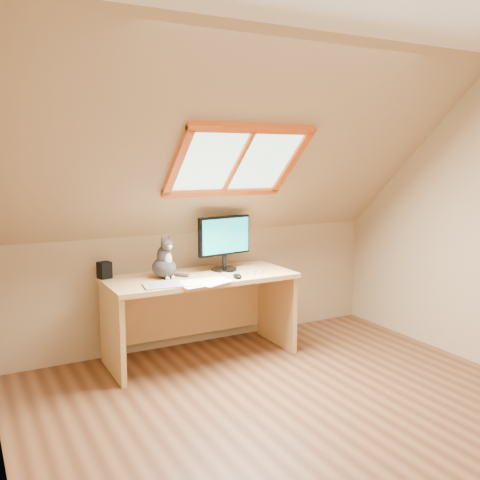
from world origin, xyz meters
TOP-DOWN VIEW (x-y plane):
  - ground at (0.00, 0.00)m, footprint 3.50×3.50m
  - room_shell at (0.00, -0.09)m, footprint 3.52×3.52m
  - desk at (-0.17, 1.45)m, footprint 1.53×0.67m
  - monitor at (0.10, 1.45)m, footprint 0.50×0.21m
  - cat at (-0.45, 1.43)m, footprint 0.23×0.26m
  - desk_speaker at (-0.88, 1.63)m, footprint 0.11×0.11m
  - graphics_tablet at (-0.56, 1.16)m, footprint 0.31×0.24m
  - mouse at (0.05, 1.14)m, footprint 0.07×0.12m
  - papers at (-0.26, 1.12)m, footprint 0.35×0.30m
  - cables at (0.16, 1.26)m, footprint 0.51×0.26m

SIDE VIEW (x-z plane):
  - ground at x=0.00m, z-range 0.00..0.00m
  - desk at x=-0.17m, z-range 0.13..0.83m
  - papers at x=-0.26m, z-range 0.70..0.71m
  - cables at x=0.16m, z-range 0.70..0.71m
  - graphics_tablet at x=-0.56m, z-range 0.70..0.71m
  - mouse at x=0.05m, z-range 0.70..0.73m
  - desk_speaker at x=-0.88m, z-range 0.70..0.83m
  - cat at x=-0.45m, z-range 0.65..1.00m
  - monitor at x=0.10m, z-range 0.73..1.20m
  - room_shell at x=0.00m, z-range 0.23..2.64m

